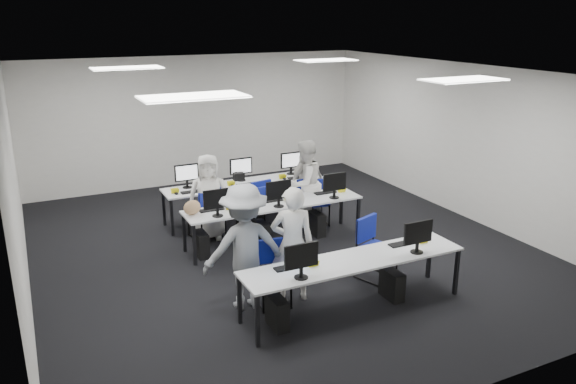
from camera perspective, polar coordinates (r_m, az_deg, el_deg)
name	(u,v)px	position (r m, az deg, el deg)	size (l,w,h in m)	color
room	(279,163)	(9.39, -0.93, 2.92)	(9.00, 9.02, 3.00)	black
ceiling_panels	(278,73)	(9.13, -0.97, 11.98)	(5.20, 4.60, 0.02)	white
desk_front	(354,263)	(7.68, 6.75, -7.15)	(3.20, 0.70, 0.73)	white
desk_mid	(274,206)	(9.80, -1.40, -1.45)	(3.20, 0.70, 0.73)	white
desk_back	(245,185)	(11.03, -4.42, 0.68)	(3.20, 0.70, 0.73)	white
equipment_front	(342,288)	(7.71, 5.52, -9.65)	(2.51, 0.41, 1.19)	#0D48AD
equipment_mid	(265,226)	(9.82, -2.36, -3.42)	(2.91, 0.41, 1.19)	white
equipment_back	(254,199)	(11.21, -3.50, -0.74)	(2.91, 0.41, 1.19)	white
chair_0	(272,285)	(7.92, -1.59, -9.40)	(0.50, 0.53, 0.89)	navy
chair_1	(376,260)	(8.73, 8.88, -6.82)	(0.61, 0.64, 0.96)	navy
chair_2	(214,225)	(10.11, -7.49, -3.31)	(0.61, 0.63, 0.94)	navy
chair_3	(267,215)	(10.54, -2.16, -2.34)	(0.52, 0.55, 0.91)	navy
chair_4	(317,210)	(10.85, 2.94, -1.88)	(0.49, 0.52, 0.84)	navy
chair_5	(205,222)	(10.30, -8.44, -3.00)	(0.56, 0.58, 0.92)	navy
chair_6	(252,216)	(10.56, -3.70, -2.42)	(0.50, 0.53, 0.86)	navy
chair_7	(302,206)	(11.03, 1.46, -1.44)	(0.44, 0.48, 0.90)	navy
handbag	(192,208)	(9.34, -9.72, -1.57)	(0.30, 0.19, 0.25)	tan
student_0	(292,244)	(7.83, 0.44, -5.29)	(0.61, 0.40, 1.67)	silver
student_1	(305,184)	(10.58, 1.69, 0.86)	(0.81, 0.63, 1.66)	silver
student_2	(209,197)	(10.08, -8.03, -0.51)	(0.76, 0.49, 1.55)	silver
student_3	(307,182)	(10.92, 1.92, 1.07)	(0.91, 0.38, 1.54)	silver
photographer	(244,247)	(7.62, -4.45, -5.60)	(1.14, 0.66, 1.77)	slate
dslr_camera	(239,176)	(7.46, -5.03, 1.59)	(0.14, 0.18, 0.10)	black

